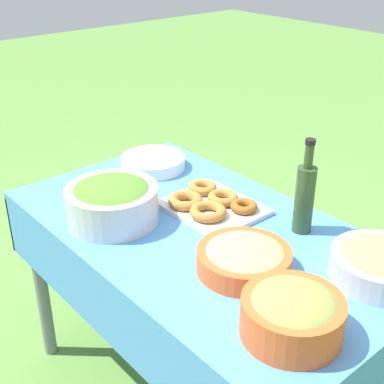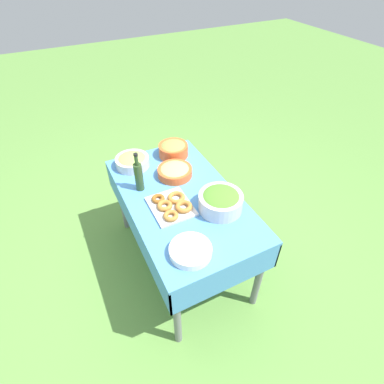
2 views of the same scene
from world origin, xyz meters
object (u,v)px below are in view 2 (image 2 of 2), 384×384
at_px(pasta_bowl, 175,171).
at_px(plate_stack, 191,251).
at_px(olive_bowl, 173,149).
at_px(salad_bowl, 221,201).
at_px(olive_oil_bottle, 139,176).
at_px(donut_platter, 172,205).
at_px(fruit_bowl, 132,161).

bearing_deg(pasta_bowl, plate_stack, -17.20).
bearing_deg(olive_bowl, pasta_bowl, -21.68).
distance_m(salad_bowl, olive_oil_bottle, 0.60).
xyz_separation_m(donut_platter, olive_bowl, (-0.57, 0.26, 0.04)).
xyz_separation_m(olive_oil_bottle, olive_bowl, (-0.28, 0.39, -0.06)).
distance_m(fruit_bowl, olive_bowl, 0.35).
height_order(olive_oil_bottle, fruit_bowl, olive_oil_bottle).
xyz_separation_m(pasta_bowl, olive_oil_bottle, (0.03, -0.29, 0.08)).
relative_size(donut_platter, fruit_bowl, 1.18).
relative_size(fruit_bowl, olive_bowl, 1.10).
relative_size(salad_bowl, fruit_bowl, 1.12).
bearing_deg(olive_bowl, fruit_bowl, -91.55).
relative_size(salad_bowl, pasta_bowl, 1.12).
xyz_separation_m(olive_oil_bottle, fruit_bowl, (-0.29, 0.04, -0.07)).
bearing_deg(fruit_bowl, salad_bowl, 27.03).
bearing_deg(donut_platter, olive_oil_bottle, -156.03).
relative_size(pasta_bowl, plate_stack, 1.05).
bearing_deg(olive_bowl, plate_stack, -18.39).
bearing_deg(fruit_bowl, donut_platter, 8.47).
height_order(fruit_bowl, olive_bowl, olive_bowl).
height_order(donut_platter, fruit_bowl, fruit_bowl).
distance_m(plate_stack, olive_oil_bottle, 0.69).
xyz_separation_m(salad_bowl, plate_stack, (0.24, -0.34, -0.05)).
bearing_deg(pasta_bowl, fruit_bowl, -136.38).
height_order(pasta_bowl, plate_stack, pasta_bowl).
bearing_deg(olive_oil_bottle, fruit_bowl, 172.34).
relative_size(donut_platter, plate_stack, 1.25).
bearing_deg(salad_bowl, donut_platter, -118.00).
distance_m(pasta_bowl, donut_platter, 0.35).
height_order(donut_platter, plate_stack, donut_platter).
bearing_deg(salad_bowl, olive_oil_bottle, -136.55).
bearing_deg(plate_stack, olive_oil_bottle, -174.25).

